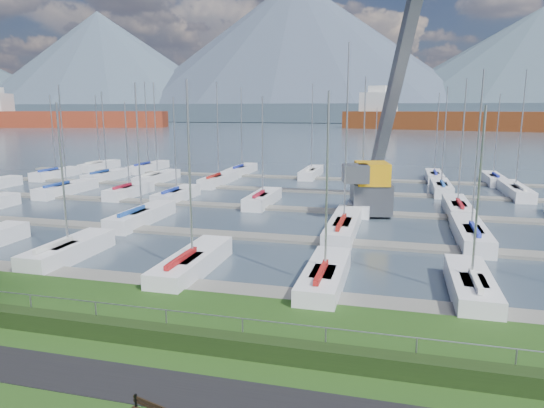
% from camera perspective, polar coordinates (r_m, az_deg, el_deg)
% --- Properties ---
extents(path, '(160.00, 2.00, 0.04)m').
position_cam_1_polar(path, '(16.66, -13.85, -20.13)').
color(path, black).
rests_on(path, grass).
extents(water, '(800.00, 540.00, 0.20)m').
position_cam_1_polar(water, '(275.66, 13.14, 8.96)').
color(water, '#3A4855').
extents(hedge, '(80.00, 0.70, 0.70)m').
position_cam_1_polar(hedge, '(18.53, -9.98, -15.38)').
color(hedge, black).
rests_on(hedge, grass).
extents(fence, '(80.00, 0.04, 0.04)m').
position_cam_1_polar(fence, '(18.50, -9.55, -12.51)').
color(fence, gray).
rests_on(fence, grass).
extents(foothill, '(900.00, 80.00, 12.00)m').
position_cam_1_polar(foothill, '(345.51, 13.51, 10.39)').
color(foothill, '#3D4B59').
rests_on(foothill, water).
extents(mountains, '(1190.00, 360.00, 115.00)m').
position_cam_1_polar(mountains, '(421.78, 15.02, 15.93)').
color(mountains, '#3C4C58').
rests_on(mountains, water).
extents(docks, '(90.00, 41.60, 0.25)m').
position_cam_1_polar(docks, '(42.93, 4.67, -0.73)').
color(docks, slate).
rests_on(docks, water).
extents(crane, '(6.72, 13.18, 22.35)m').
position_cam_1_polar(crane, '(42.31, 12.48, 6.47)').
color(crane, '#5A5C61').
rests_on(crane, water).
extents(cargo_ship_west, '(98.29, 46.35, 21.50)m').
position_cam_1_polar(cargo_ship_west, '(264.10, -24.01, 9.08)').
color(cargo_ship_west, maroon).
rests_on(cargo_ship_west, water).
extents(cargo_ship_mid, '(96.20, 43.47, 21.50)m').
position_cam_1_polar(cargo_ship_mid, '(226.97, 19.37, 9.24)').
color(cargo_ship_mid, brown).
rests_on(cargo_ship_mid, water).
extents(sailboat_fleet, '(75.09, 49.57, 13.55)m').
position_cam_1_polar(sailboat_fleet, '(45.69, 0.28, 7.06)').
color(sailboat_fleet, '#1E2899').
rests_on(sailboat_fleet, water).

